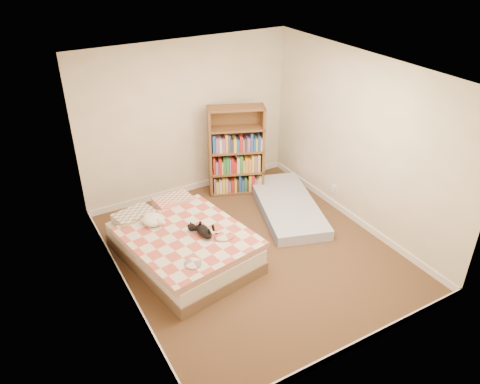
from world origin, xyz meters
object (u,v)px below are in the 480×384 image
bed (182,243)px  bookshelf (235,161)px  floor_mattress (287,206)px  white_dog (153,220)px  black_cat (203,230)px

bed → bookshelf: bearing=29.5°
floor_mattress → white_dog: white_dog is taller
bed → black_cat: size_ratio=3.67×
bed → floor_mattress: 1.93m
bed → floor_mattress: bearing=-1.5°
bed → bookshelf: size_ratio=1.42×
bed → black_cat: (0.21, -0.24, 0.28)m
bed → black_cat: black_cat is taller
bookshelf → black_cat: size_ratio=2.59×
bookshelf → floor_mattress: bookshelf is taller
bookshelf → black_cat: bearing=-109.3°
floor_mattress → bookshelf: bearing=130.0°
bookshelf → floor_mattress: bearing=-46.1°
bed → bookshelf: 1.98m
bed → floor_mattress: size_ratio=1.15×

